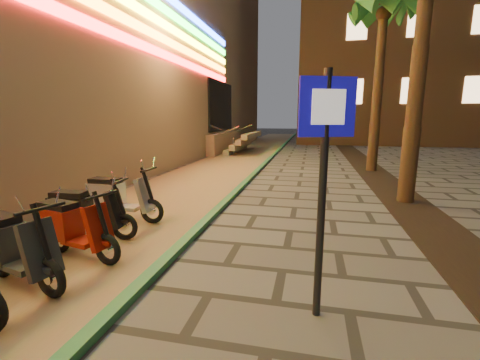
% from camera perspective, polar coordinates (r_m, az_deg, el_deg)
% --- Properties ---
extents(parking_strip, '(3.40, 60.00, 0.01)m').
position_cam_1_polar(parking_strip, '(12.56, -5.10, 1.21)').
color(parking_strip, '#8C7251').
rests_on(parking_strip, ground).
extents(green_curb, '(0.18, 60.00, 0.10)m').
position_cam_1_polar(green_curb, '(12.15, 2.56, 1.12)').
color(green_curb, '#296E3E').
rests_on(green_curb, ground).
extents(planting_strip, '(1.20, 40.00, 0.02)m').
position_cam_1_polar(planting_strip, '(7.53, 31.03, -7.14)').
color(planting_strip, black).
rests_on(planting_strip, ground).
extents(palm_d, '(2.97, 3.02, 7.16)m').
position_cam_1_polar(palm_d, '(14.50, 24.19, 25.36)').
color(palm_d, '#472D19').
rests_on(palm_d, ground).
extents(pedestrian_sign, '(0.55, 0.24, 2.63)m').
position_cam_1_polar(pedestrian_sign, '(3.36, 14.73, 2.85)').
color(pedestrian_sign, black).
rests_on(pedestrian_sign, ground).
extents(scooter_7, '(1.66, 0.82, 1.17)m').
position_cam_1_polar(scooter_7, '(5.20, -35.63, -9.58)').
color(scooter_7, black).
rests_on(scooter_7, ground).
extents(scooter_8, '(1.59, 0.72, 1.12)m').
position_cam_1_polar(scooter_8, '(5.69, -27.93, -7.38)').
color(scooter_8, black).
rests_on(scooter_8, ground).
extents(scooter_9, '(1.60, 0.58, 1.12)m').
position_cam_1_polar(scooter_9, '(6.43, -26.06, -5.15)').
color(scooter_9, black).
rests_on(scooter_9, ground).
extents(scooter_10, '(1.67, 0.59, 1.18)m').
position_cam_1_polar(scooter_10, '(7.21, -21.00, -2.85)').
color(scooter_10, black).
rests_on(scooter_10, ground).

